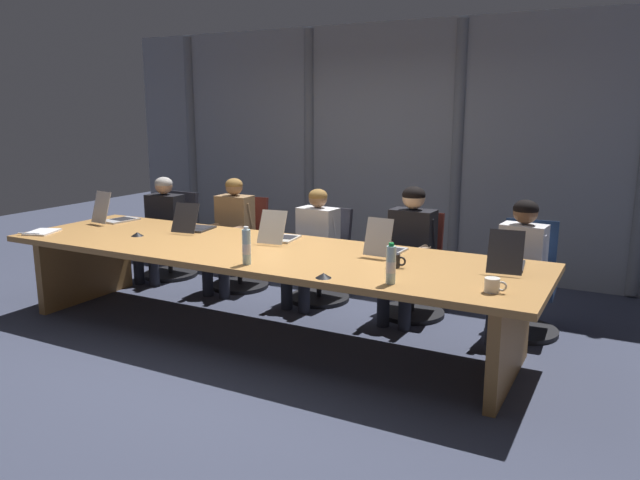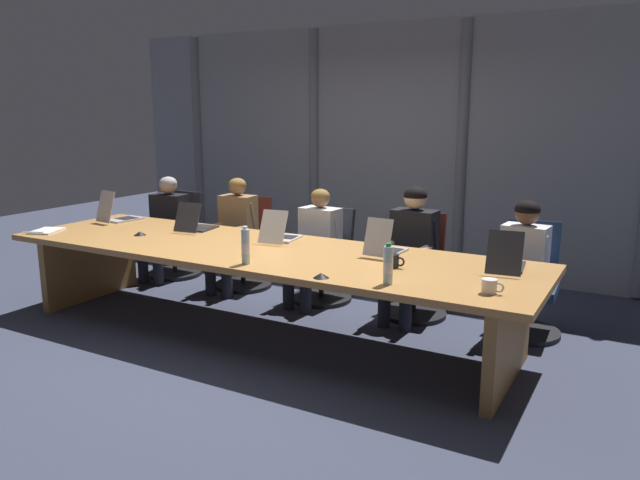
{
  "view_description": "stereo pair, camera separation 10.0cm",
  "coord_description": "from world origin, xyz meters",
  "px_view_note": "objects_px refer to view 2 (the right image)",
  "views": [
    {
      "loc": [
        2.74,
        -4.08,
        1.86
      ],
      "look_at": [
        0.51,
        0.11,
        0.83
      ],
      "focal_mm": 34.43,
      "sensor_mm": 36.0,
      "label": 1
    },
    {
      "loc": [
        2.83,
        -4.04,
        1.86
      ],
      "look_at": [
        0.51,
        0.11,
        0.83
      ],
      "focal_mm": 34.43,
      "sensor_mm": 36.0,
      "label": 2
    }
  ],
  "objects_px": {
    "office_chair_right_end": "(527,293)",
    "water_bottle_secondary": "(388,265)",
    "laptop_left_mid": "(196,225)",
    "laptop_left_end": "(119,215)",
    "conference_mic_left_side": "(140,233)",
    "spiral_notepad": "(46,231)",
    "person_center": "(315,241)",
    "coffee_mug_near": "(394,261)",
    "laptop_right_mid": "(385,247)",
    "office_chair_right_mid": "(416,278)",
    "water_bottle_primary": "(246,247)",
    "person_left_end": "(165,222)",
    "office_chair_left_end": "(177,245)",
    "person_right_mid": "(410,246)",
    "office_chair_left_mid": "(245,254)",
    "laptop_center": "(281,235)",
    "conference_mic_middle": "(321,275)",
    "office_chair_center": "(324,266)",
    "person_right_end": "(521,262)",
    "laptop_right_end": "(506,262)",
    "person_left_mid": "(234,229)",
    "coffee_mug_far": "(490,286)"
  },
  "relations": [
    {
      "from": "office_chair_left_end",
      "to": "person_left_end",
      "type": "distance_m",
      "value": 0.33
    },
    {
      "from": "laptop_center",
      "to": "laptop_right_end",
      "type": "relative_size",
      "value": 0.93
    },
    {
      "from": "laptop_right_end",
      "to": "office_chair_left_mid",
      "type": "relative_size",
      "value": 0.53
    },
    {
      "from": "office_chair_right_mid",
      "to": "office_chair_right_end",
      "type": "bearing_deg",
      "value": 84.59
    },
    {
      "from": "person_left_mid",
      "to": "conference_mic_left_side",
      "type": "relative_size",
      "value": 10.53
    },
    {
      "from": "office_chair_left_end",
      "to": "conference_mic_left_side",
      "type": "height_order",
      "value": "office_chair_left_end"
    },
    {
      "from": "laptop_left_mid",
      "to": "laptop_right_end",
      "type": "relative_size",
      "value": 0.88
    },
    {
      "from": "water_bottle_primary",
      "to": "coffee_mug_far",
      "type": "distance_m",
      "value": 1.76
    },
    {
      "from": "person_left_mid",
      "to": "spiral_notepad",
      "type": "xyz_separation_m",
      "value": [
        -1.15,
        -1.34,
        0.1
      ]
    },
    {
      "from": "office_chair_left_end",
      "to": "laptop_left_mid",
      "type": "bearing_deg",
      "value": 55.14
    },
    {
      "from": "office_chair_left_end",
      "to": "conference_mic_middle",
      "type": "distance_m",
      "value": 3.26
    },
    {
      "from": "laptop_left_mid",
      "to": "laptop_left_end",
      "type": "bearing_deg",
      "value": 83.15
    },
    {
      "from": "laptop_right_mid",
      "to": "spiral_notepad",
      "type": "relative_size",
      "value": 1.13
    },
    {
      "from": "person_left_end",
      "to": "office_chair_left_end",
      "type": "bearing_deg",
      "value": 169.38
    },
    {
      "from": "person_right_mid",
      "to": "person_right_end",
      "type": "bearing_deg",
      "value": 91.72
    },
    {
      "from": "office_chair_left_mid",
      "to": "office_chair_right_end",
      "type": "bearing_deg",
      "value": 83.52
    },
    {
      "from": "laptop_right_mid",
      "to": "water_bottle_primary",
      "type": "relative_size",
      "value": 1.45
    },
    {
      "from": "office_chair_left_end",
      "to": "person_left_end",
      "type": "height_order",
      "value": "person_left_end"
    },
    {
      "from": "person_center",
      "to": "laptop_left_mid",
      "type": "bearing_deg",
      "value": -51.66
    },
    {
      "from": "person_center",
      "to": "office_chair_left_mid",
      "type": "bearing_deg",
      "value": -94.5
    },
    {
      "from": "person_right_end",
      "to": "person_right_mid",
      "type": "bearing_deg",
      "value": -85.44
    },
    {
      "from": "laptop_center",
      "to": "laptop_right_end",
      "type": "xyz_separation_m",
      "value": [
        1.92,
        -0.04,
        0.0
      ]
    },
    {
      "from": "laptop_center",
      "to": "conference_mic_middle",
      "type": "relative_size",
      "value": 4.24
    },
    {
      "from": "laptop_left_mid",
      "to": "laptop_center",
      "type": "xyz_separation_m",
      "value": [
        0.95,
        -0.01,
        0.0
      ]
    },
    {
      "from": "office_chair_right_end",
      "to": "water_bottle_secondary",
      "type": "distance_m",
      "value": 1.75
    },
    {
      "from": "office_chair_right_mid",
      "to": "office_chair_right_end",
      "type": "xyz_separation_m",
      "value": [
        0.98,
        0.0,
        0.0
      ]
    },
    {
      "from": "person_center",
      "to": "coffee_mug_near",
      "type": "xyz_separation_m",
      "value": [
        1.22,
        -0.99,
        0.16
      ]
    },
    {
      "from": "office_chair_left_mid",
      "to": "person_center",
      "type": "relative_size",
      "value": 0.85
    },
    {
      "from": "office_chair_left_end",
      "to": "office_chair_right_end",
      "type": "xyz_separation_m",
      "value": [
        3.84,
        0.0,
        -0.0
      ]
    },
    {
      "from": "conference_mic_left_side",
      "to": "spiral_notepad",
      "type": "distance_m",
      "value": 0.93
    },
    {
      "from": "office_chair_center",
      "to": "person_right_end",
      "type": "bearing_deg",
      "value": 91.54
    },
    {
      "from": "laptop_left_end",
      "to": "coffee_mug_near",
      "type": "xyz_separation_m",
      "value": [
        3.16,
        -0.36,
        -0.01
      ]
    },
    {
      "from": "office_chair_left_end",
      "to": "laptop_center",
      "type": "bearing_deg",
      "value": 71.7
    },
    {
      "from": "person_right_mid",
      "to": "water_bottle_primary",
      "type": "relative_size",
      "value": 4.21
    },
    {
      "from": "office_chair_left_mid",
      "to": "person_center",
      "type": "distance_m",
      "value": 1.0
    },
    {
      "from": "person_right_mid",
      "to": "office_chair_right_end",
      "type": "bearing_deg",
      "value": 100.96
    },
    {
      "from": "laptop_right_end",
      "to": "office_chair_left_mid",
      "type": "height_order",
      "value": "laptop_right_end"
    },
    {
      "from": "laptop_right_mid",
      "to": "coffee_mug_near",
      "type": "bearing_deg",
      "value": -145.91
    },
    {
      "from": "person_right_mid",
      "to": "coffee_mug_near",
      "type": "height_order",
      "value": "person_right_mid"
    },
    {
      "from": "office_chair_left_mid",
      "to": "coffee_mug_far",
      "type": "distance_m",
      "value": 3.29
    },
    {
      "from": "person_left_mid",
      "to": "person_right_end",
      "type": "bearing_deg",
      "value": 87.21
    },
    {
      "from": "office_chair_right_mid",
      "to": "water_bottle_primary",
      "type": "xyz_separation_m",
      "value": [
        -0.75,
        -1.58,
        0.52
      ]
    },
    {
      "from": "laptop_center",
      "to": "conference_mic_middle",
      "type": "xyz_separation_m",
      "value": [
        0.88,
        -0.87,
        -0.04
      ]
    },
    {
      "from": "office_chair_right_end",
      "to": "person_right_end",
      "type": "height_order",
      "value": "person_right_end"
    },
    {
      "from": "office_chair_right_mid",
      "to": "person_center",
      "type": "relative_size",
      "value": 0.83
    },
    {
      "from": "laptop_left_mid",
      "to": "water_bottle_secondary",
      "type": "relative_size",
      "value": 1.62
    },
    {
      "from": "office_chair_right_end",
      "to": "water_bottle_secondary",
      "type": "relative_size",
      "value": 3.42
    },
    {
      "from": "person_right_end",
      "to": "water_bottle_primary",
      "type": "bearing_deg",
      "value": -44.99
    },
    {
      "from": "laptop_left_end",
      "to": "water_bottle_secondary",
      "type": "distance_m",
      "value": 3.37
    },
    {
      "from": "person_right_mid",
      "to": "conference_mic_left_side",
      "type": "height_order",
      "value": "person_right_mid"
    }
  ]
}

